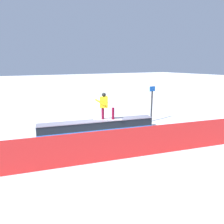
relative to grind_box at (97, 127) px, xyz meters
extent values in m
plane|color=white|center=(0.00, 0.00, -0.31)|extent=(120.00, 120.00, 0.00)
cube|color=black|center=(0.00, 0.00, 0.01)|extent=(6.03, 1.76, 0.65)
cube|color=blue|center=(0.00, 0.00, -0.15)|extent=(6.04, 1.77, 0.16)
cube|color=gray|center=(0.00, 0.00, 0.36)|extent=(6.04, 1.82, 0.04)
cube|color=silver|center=(-0.56, 0.11, 0.38)|extent=(1.43, 1.07, 0.01)
cylinder|color=maroon|center=(-0.33, -0.03, 0.70)|extent=(0.19, 0.19, 0.62)
cylinder|color=maroon|center=(-0.79, 0.26, 0.70)|extent=(0.19, 0.19, 0.62)
cube|color=yellow|center=(-0.39, 0.00, 1.29)|extent=(0.47, 0.42, 0.57)
sphere|color=black|center=(-0.39, 0.00, 1.68)|extent=(0.22, 0.22, 0.22)
cylinder|color=yellow|center=(-0.15, 0.04, 1.32)|extent=(0.49, 0.36, 0.36)
cylinder|color=yellow|center=(-0.56, -0.08, 1.32)|extent=(0.15, 0.14, 0.55)
cube|color=red|center=(0.00, 3.31, 0.29)|extent=(9.78, 2.05, 1.20)
cylinder|color=#262628|center=(-3.90, -0.38, 0.64)|extent=(0.10, 0.10, 1.91)
cube|color=blue|center=(-3.90, -0.38, 1.75)|extent=(0.40, 0.04, 0.30)
camera|label=1|loc=(4.36, 9.38, 3.23)|focal=33.09mm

